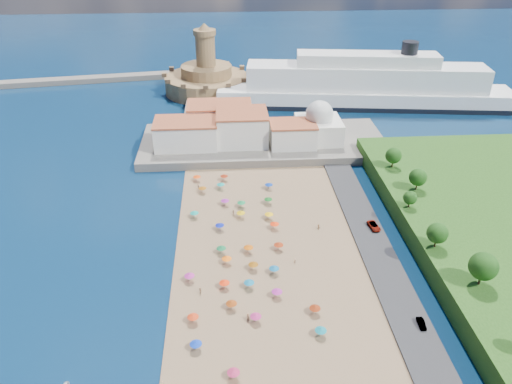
{
  "coord_description": "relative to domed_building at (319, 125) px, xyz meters",
  "views": [
    {
      "loc": [
        -4.19,
        -96.77,
        77.8
      ],
      "look_at": [
        4.0,
        25.0,
        8.0
      ],
      "focal_mm": 35.0,
      "sensor_mm": 36.0,
      "label": 1
    }
  ],
  "objects": [
    {
      "name": "ground",
      "position": [
        -30.0,
        -71.0,
        -8.97
      ],
      "size": [
        700.0,
        700.0,
        0.0
      ],
      "primitive_type": "plane",
      "color": "#071938",
      "rests_on": "ground"
    },
    {
      "name": "terrace",
      "position": [
        -20.0,
        2.0,
        -7.47
      ],
      "size": [
        90.0,
        36.0,
        3.0
      ],
      "primitive_type": "cube",
      "color": "#59544C",
      "rests_on": "ground"
    },
    {
      "name": "jetty",
      "position": [
        -42.0,
        37.0,
        -7.77
      ],
      "size": [
        18.0,
        70.0,
        2.4
      ],
      "primitive_type": "cube",
      "color": "#59544C",
      "rests_on": "ground"
    },
    {
      "name": "breakwater",
      "position": [
        -140.0,
        82.0,
        -7.67
      ],
      "size": [
        199.03,
        34.77,
        2.6
      ],
      "primitive_type": "cube",
      "rotation": [
        0.0,
        0.0,
        0.14
      ],
      "color": "#59544C",
      "rests_on": "ground"
    },
    {
      "name": "waterfront_buildings",
      "position": [
        -33.05,
        2.64,
        -1.1
      ],
      "size": [
        57.0,
        29.0,
        11.0
      ],
      "color": "silver",
      "rests_on": "terrace"
    },
    {
      "name": "domed_building",
      "position": [
        0.0,
        0.0,
        0.0
      ],
      "size": [
        16.0,
        16.0,
        15.0
      ],
      "color": "silver",
      "rests_on": "terrace"
    },
    {
      "name": "fortress",
      "position": [
        -42.0,
        67.0,
        -2.29
      ],
      "size": [
        40.0,
        40.0,
        32.4
      ],
      "color": "#97704B",
      "rests_on": "ground"
    },
    {
      "name": "cruise_ship",
      "position": [
        28.39,
        43.64,
        -0.51
      ],
      "size": [
        132.32,
        35.17,
        28.58
      ],
      "color": "black",
      "rests_on": "ground"
    },
    {
      "name": "beach_parasols",
      "position": [
        -31.11,
        -82.11,
        -6.83
      ],
      "size": [
        31.12,
        115.5,
        2.2
      ],
      "color": "gray",
      "rests_on": "beach"
    },
    {
      "name": "beachgoers",
      "position": [
        -30.91,
        -72.91,
        -7.88
      ],
      "size": [
        38.82,
        96.26,
        1.86
      ],
      "color": "tan",
      "rests_on": "beach"
    },
    {
      "name": "parked_cars",
      "position": [
        6.0,
        -75.83,
        -7.6
      ],
      "size": [
        3.14,
        65.43,
        1.45
      ],
      "color": "gray",
      "rests_on": "promenade"
    },
    {
      "name": "hillside_trees",
      "position": [
        18.69,
        -80.97,
        1.14
      ],
      "size": [
        10.38,
        104.68,
        7.99
      ],
      "color": "#382314",
      "rests_on": "hillside"
    }
  ]
}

